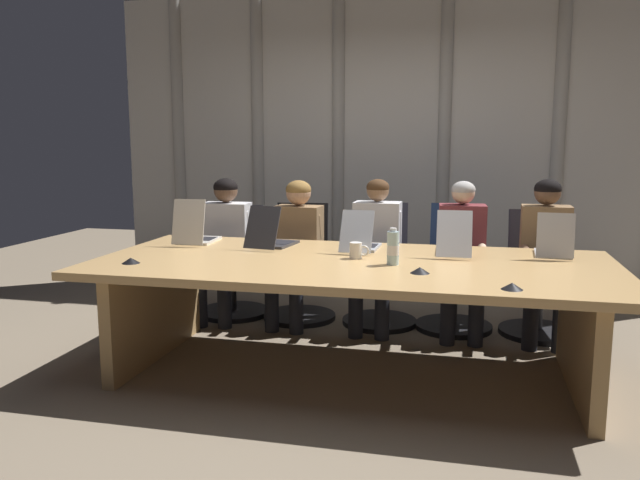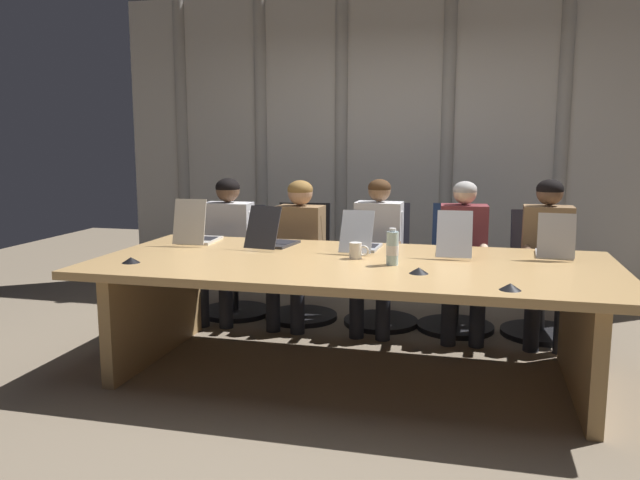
{
  "view_description": "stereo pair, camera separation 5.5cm",
  "coord_description": "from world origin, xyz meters",
  "views": [
    {
      "loc": [
        0.69,
        -3.81,
        1.48
      ],
      "look_at": [
        -0.24,
        0.14,
        0.83
      ],
      "focal_mm": 35.51,
      "sensor_mm": 36.0,
      "label": 1
    },
    {
      "loc": [
        0.74,
        -3.8,
        1.48
      ],
      "look_at": [
        -0.24,
        0.14,
        0.83
      ],
      "focal_mm": 35.51,
      "sensor_mm": 36.0,
      "label": 2
    }
  ],
  "objects": [
    {
      "name": "office_chair_right_end",
      "position": [
        1.25,
        1.18,
        0.35
      ],
      "size": [
        0.6,
        0.6,
        0.94
      ],
      "rotation": [
        0.0,
        0.0,
        -1.46
      ],
      "color": "#2D2D38",
      "rests_on": "ground_plane"
    },
    {
      "name": "curtain_backdrop",
      "position": [
        0.0,
        2.28,
        1.43
      ],
      "size": [
        5.54,
        0.17,
        2.86
      ],
      "color": "beige",
      "rests_on": "ground_plane"
    },
    {
      "name": "office_chair_left_mid",
      "position": [
        -0.65,
        1.18,
        0.36
      ],
      "size": [
        0.6,
        0.6,
        0.95
      ],
      "rotation": [
        0.0,
        0.0,
        -1.44
      ],
      "color": "black",
      "rests_on": "ground_plane"
    },
    {
      "name": "person_center",
      "position": [
        0.0,
        1.02,
        0.66
      ],
      "size": [
        0.37,
        0.55,
        1.18
      ],
      "rotation": [
        0.0,
        0.0,
        -1.58
      ],
      "color": "silver",
      "rests_on": "ground_plane"
    },
    {
      "name": "coffee_mug_near",
      "position": [
        0.01,
        0.08,
        0.78
      ],
      "size": [
        0.13,
        0.08,
        0.1
      ],
      "color": "white",
      "rests_on": "conference_table"
    },
    {
      "name": "ground_plane",
      "position": [
        0.0,
        0.0,
        0.0
      ],
      "size": [
        11.08,
        11.08,
        0.0
      ],
      "primitive_type": "plane",
      "color": "#7F705B"
    },
    {
      "name": "laptop_left_end",
      "position": [
        -1.23,
        0.41,
        0.8
      ],
      "size": [
        0.26,
        0.44,
        0.33
      ],
      "rotation": [
        0.0,
        0.0,
        1.63
      ],
      "color": "beige",
      "rests_on": "conference_table"
    },
    {
      "name": "conference_mic_right_side",
      "position": [
        0.44,
        -0.28,
        0.75
      ],
      "size": [
        0.11,
        0.11,
        0.03
      ],
      "primitive_type": "cone",
      "color": "black",
      "rests_on": "conference_table"
    },
    {
      "name": "conference_table",
      "position": [
        0.0,
        0.0,
        0.58
      ],
      "size": [
        3.22,
        1.46,
        0.73
      ],
      "color": "tan",
      "rests_on": "ground_plane"
    },
    {
      "name": "conference_mic_left_side",
      "position": [
        -1.3,
        -0.39,
        0.75
      ],
      "size": [
        0.11,
        0.11,
        0.03
      ],
      "primitive_type": "cone",
      "color": "black",
      "rests_on": "conference_table"
    },
    {
      "name": "laptop_center",
      "position": [
        -0.01,
        0.39,
        0.79
      ],
      "size": [
        0.23,
        0.46,
        0.28
      ],
      "rotation": [
        0.0,
        0.0,
        1.54
      ],
      "color": "#A8ADB7",
      "rests_on": "conference_table"
    },
    {
      "name": "laptop_left_mid",
      "position": [
        -0.64,
        0.38,
        0.79
      ],
      "size": [
        0.29,
        0.47,
        0.3
      ],
      "rotation": [
        0.0,
        0.0,
        1.43
      ],
      "color": "#2D2D33",
      "rests_on": "conference_table"
    },
    {
      "name": "office_chair_left_end",
      "position": [
        -1.24,
        1.18,
        0.35
      ],
      "size": [
        0.6,
        0.6,
        0.92
      ],
      "rotation": [
        0.0,
        0.0,
        -1.44
      ],
      "color": "#2D2D38",
      "rests_on": "ground_plane"
    },
    {
      "name": "person_left_end",
      "position": [
        -1.27,
        1.02,
        0.67
      ],
      "size": [
        0.41,
        0.56,
        1.16
      ],
      "rotation": [
        0.0,
        0.0,
        -1.53
      ],
      "color": "silver",
      "rests_on": "ground_plane"
    },
    {
      "name": "laptop_right_mid",
      "position": [
        0.61,
        0.39,
        0.79
      ],
      "size": [
        0.23,
        0.48,
        0.3
      ],
      "rotation": [
        0.0,
        0.0,
        1.6
      ],
      "color": "#BCBCC1",
      "rests_on": "conference_table"
    },
    {
      "name": "laptop_right_end",
      "position": [
        1.24,
        0.44,
        0.79
      ],
      "size": [
        0.25,
        0.36,
        0.29
      ],
      "rotation": [
        0.0,
        0.0,
        1.51
      ],
      "color": "#BCBCC1",
      "rests_on": "conference_table"
    },
    {
      "name": "water_bottle_primary",
      "position": [
        0.26,
        -0.07,
        0.83
      ],
      "size": [
        0.07,
        0.07,
        0.22
      ],
      "color": "silver",
      "rests_on": "conference_table"
    },
    {
      "name": "person_left_mid",
      "position": [
        -0.65,
        1.02,
        0.66
      ],
      "size": [
        0.4,
        0.56,
        1.16
      ],
      "rotation": [
        0.0,
        0.0,
        -1.62
      ],
      "color": "olive",
      "rests_on": "ground_plane"
    },
    {
      "name": "person_right_mid",
      "position": [
        0.66,
        1.02,
        0.65
      ],
      "size": [
        0.38,
        0.56,
        1.17
      ],
      "rotation": [
        0.0,
        0.0,
        -1.51
      ],
      "color": "brown",
      "rests_on": "ground_plane"
    },
    {
      "name": "office_chair_center",
      "position": [
        0.02,
        1.18,
        0.36
      ],
      "size": [
        0.6,
        0.6,
        0.97
      ],
      "rotation": [
        0.0,
        0.0,
        -1.46
      ],
      "color": "#2D2D38",
      "rests_on": "ground_plane"
    },
    {
      "name": "office_chair_right_mid",
      "position": [
        0.62,
        1.18,
        0.36
      ],
      "size": [
        0.6,
        0.6,
        0.97
      ],
      "rotation": [
        0.0,
        0.0,
        -1.59
      ],
      "color": "navy",
      "rests_on": "ground_plane"
    },
    {
      "name": "conference_mic_middle",
      "position": [
        0.92,
        -0.57,
        0.75
      ],
      "size": [
        0.11,
        0.11,
        0.03
      ],
      "primitive_type": "cone",
      "color": "black",
      "rests_on": "conference_table"
    },
    {
      "name": "person_right_end",
      "position": [
        1.26,
        1.02,
        0.68
      ],
      "size": [
        0.37,
        0.55,
        1.19
      ],
      "rotation": [
        0.0,
        0.0,
        -1.6
      ],
      "color": "olive",
      "rests_on": "ground_plane"
    }
  ]
}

